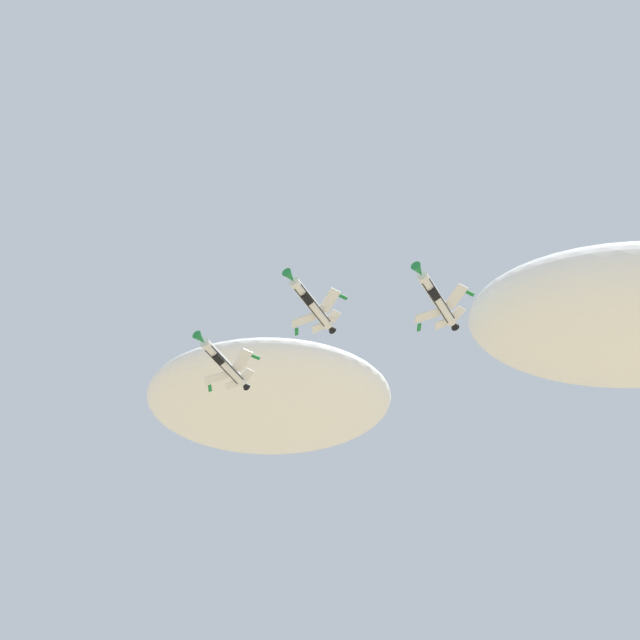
{
  "coord_description": "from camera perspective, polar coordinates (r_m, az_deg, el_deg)",
  "views": [
    {
      "loc": [
        4.41,
        -3.24,
        1.98
      ],
      "look_at": [
        3.34,
        117.61,
        105.79
      ],
      "focal_mm": 55.94,
      "sensor_mm": 36.0,
      "label": 1
    }
  ],
  "objects": [
    {
      "name": "fighter_jet_right_wing",
      "position": [
        166.49,
        -5.58,
        -2.41
      ],
      "size": [
        10.5,
        14.84,
        4.99
      ],
      "rotation": [
        0.0,
        0.39,
        2.67
      ],
      "color": "silver"
    },
    {
      "name": "cloud_low_wispy",
      "position": [
        226.31,
        -2.93,
        -4.53
      ],
      "size": [
        55.28,
        40.01,
        14.66
      ],
      "primitive_type": "ellipsoid",
      "color": "white"
    },
    {
      "name": "cloud_high_distant",
      "position": [
        172.87,
        17.8,
        0.17
      ],
      "size": [
        56.62,
        29.85,
        19.35
      ],
      "primitive_type": "ellipsoid",
      "color": "white"
    },
    {
      "name": "fighter_jet_lead",
      "position": [
        153.16,
        6.68,
        1.26
      ],
      "size": [
        10.5,
        14.84,
        4.98
      ],
      "rotation": [
        0.0,
        0.39,
        2.67
      ],
      "color": "silver"
    },
    {
      "name": "fighter_jet_left_wing",
      "position": [
        159.69,
        -0.54,
        1.0
      ],
      "size": [
        10.39,
        14.84,
        5.21
      ],
      "rotation": [
        0.0,
        0.45,
        2.67
      ],
      "color": "silver"
    }
  ]
}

